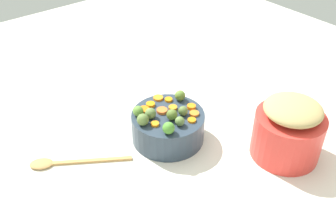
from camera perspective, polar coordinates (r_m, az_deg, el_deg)
tabletop at (r=1.28m, az=-1.25°, el=-3.41°), size 2.40×2.40×0.02m
serving_bowl_carrots at (r=1.22m, az=0.00°, el=-2.14°), size 0.23×0.23×0.09m
metal_pot at (r=1.20m, az=17.00°, el=-3.30°), size 0.20×0.20×0.14m
stuffing_mound at (r=1.15m, az=17.83°, el=0.37°), size 0.17×0.17×0.05m
carrot_slice_0 at (r=1.23m, az=-2.57°, el=1.11°), size 0.04×0.04×0.01m
carrot_slice_1 at (r=1.21m, az=-3.52°, el=0.37°), size 0.04×0.04×0.01m
carrot_slice_2 at (r=1.20m, az=-0.89°, el=0.19°), size 0.04×0.04×0.01m
carrot_slice_3 at (r=1.25m, az=0.08°, el=1.82°), size 0.03×0.03×0.01m
carrot_slice_4 at (r=1.22m, az=3.43°, el=0.76°), size 0.04×0.04×0.01m
carrot_slice_5 at (r=1.19m, az=3.85°, el=-0.22°), size 0.04×0.04×0.01m
carrot_slice_6 at (r=1.15m, az=-1.91°, el=-1.76°), size 0.03×0.03×0.01m
carrot_slice_7 at (r=1.17m, az=3.49°, el=-1.20°), size 0.04×0.04×0.01m
carrot_slice_8 at (r=1.21m, az=0.71°, el=0.61°), size 0.03×0.03×0.01m
carrot_slice_9 at (r=1.26m, az=-1.45°, el=2.07°), size 0.05×0.05×0.01m
brussels_sprout_0 at (r=1.17m, az=-2.57°, el=-0.20°), size 0.03×0.03×0.03m
brussels_sprout_1 at (r=1.11m, az=0.09°, el=-2.36°), size 0.04×0.04×0.04m
brussels_sprout_2 at (r=1.25m, az=1.80°, el=2.41°), size 0.03×0.03×0.03m
brussels_sprout_3 at (r=1.18m, az=-4.37°, el=0.13°), size 0.03×0.03×0.03m
brussels_sprout_4 at (r=1.15m, az=-3.69°, el=-1.11°), size 0.04×0.04×0.04m
brussels_sprout_5 at (r=1.15m, az=1.89°, el=-1.27°), size 0.03×0.03×0.03m
brussels_sprout_6 at (r=1.17m, az=0.66°, el=-0.36°), size 0.03×0.03×0.03m
brussels_sprout_7 at (r=1.18m, az=2.21°, el=0.16°), size 0.03×0.03×0.03m
wooden_spoon at (r=1.20m, az=-15.48°, el=-7.15°), size 0.27×0.19×0.01m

